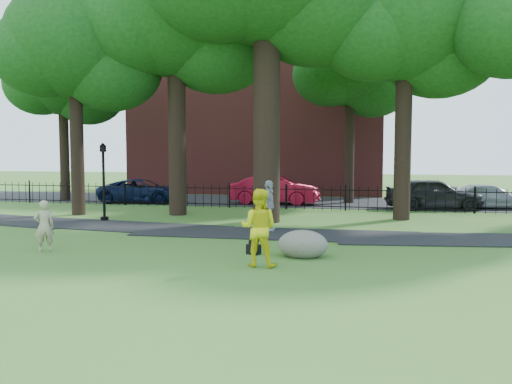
% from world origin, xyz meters
% --- Properties ---
extents(ground, '(120.00, 120.00, 0.00)m').
position_xyz_m(ground, '(0.00, 0.00, 0.00)').
color(ground, '#3B6322').
rests_on(ground, ground).
extents(footpath, '(36.07, 3.85, 0.03)m').
position_xyz_m(footpath, '(1.00, 3.90, 0.00)').
color(footpath, black).
rests_on(footpath, ground).
extents(street, '(80.00, 7.00, 0.02)m').
position_xyz_m(street, '(0.00, 16.00, 0.00)').
color(street, black).
rests_on(street, ground).
extents(iron_fence, '(44.00, 0.04, 1.20)m').
position_xyz_m(iron_fence, '(0.00, 12.00, 0.60)').
color(iron_fence, black).
rests_on(iron_fence, ground).
extents(brick_building, '(18.00, 8.00, 12.00)m').
position_xyz_m(brick_building, '(-4.00, 24.00, 6.00)').
color(brick_building, maroon).
rests_on(brick_building, ground).
extents(tree_row, '(26.82, 7.96, 12.42)m').
position_xyz_m(tree_row, '(0.52, 8.40, 8.15)').
color(tree_row, black).
rests_on(tree_row, ground).
extents(woman, '(0.64, 0.62, 1.48)m').
position_xyz_m(woman, '(-4.96, -0.63, 0.74)').
color(woman, tan).
rests_on(woman, ground).
extents(man, '(0.97, 0.77, 1.94)m').
position_xyz_m(man, '(1.46, -1.12, 0.97)').
color(man, yellow).
rests_on(man, ground).
extents(pedestrian, '(0.46, 1.09, 1.86)m').
position_xyz_m(pedestrian, '(0.59, 4.48, 0.93)').
color(pedestrian, '#A7A6AB').
rests_on(pedestrian, ground).
extents(boulder, '(1.57, 1.33, 0.80)m').
position_xyz_m(boulder, '(2.39, 0.25, 0.40)').
color(boulder, '#696157').
rests_on(boulder, ground).
extents(lamppost, '(0.33, 0.33, 3.28)m').
position_xyz_m(lamppost, '(-6.72, 5.80, 1.61)').
color(lamppost, black).
rests_on(lamppost, ground).
extents(backpack, '(0.43, 0.35, 0.28)m').
position_xyz_m(backpack, '(1.00, 0.30, 0.14)').
color(backpack, black).
rests_on(backpack, ground).
extents(red_bag, '(0.37, 0.25, 0.25)m').
position_xyz_m(red_bag, '(2.15, 1.24, 0.12)').
color(red_bag, maroon).
rests_on(red_bag, ground).
extents(red_sedan, '(4.97, 1.86, 1.62)m').
position_xyz_m(red_sedan, '(-1.03, 14.33, 0.81)').
color(red_sedan, maroon).
rests_on(red_sedan, ground).
extents(navy_van, '(5.06, 2.61, 1.36)m').
position_xyz_m(navy_van, '(-8.68, 13.50, 0.68)').
color(navy_van, '#0B1539').
rests_on(navy_van, ground).
extents(grey_car, '(4.91, 2.47, 1.61)m').
position_xyz_m(grey_car, '(7.33, 13.50, 0.80)').
color(grey_car, black).
rests_on(grey_car, ground).
extents(silver_car, '(4.41, 2.21, 1.23)m').
position_xyz_m(silver_car, '(10.23, 14.62, 0.61)').
color(silver_car, '#93959B').
rests_on(silver_car, ground).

